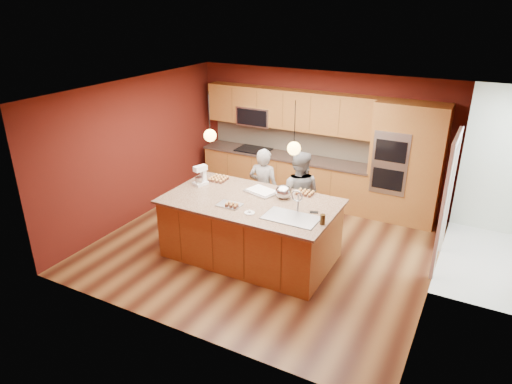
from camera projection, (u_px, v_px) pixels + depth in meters
The scene contains 24 objects.
floor at pixel (265, 246), 8.01m from camera, with size 5.50×5.50×0.00m, color #432113.
ceiling at pixel (266, 91), 6.95m from camera, with size 5.50×5.50×0.00m, color white.
wall_back at pixel (320, 137), 9.51m from camera, with size 5.50×5.50×0.00m, color #501710.
wall_front at pixel (171, 240), 5.45m from camera, with size 5.50×5.50×0.00m, color #501710.
wall_left at pixel (137, 150), 8.67m from camera, with size 5.00×5.00×0.00m, color #501710.
wall_right at pixel (443, 207), 6.29m from camera, with size 5.00×5.00×0.00m, color #501710.
cabinet_run at pixel (285, 152), 9.74m from camera, with size 3.74×0.64×2.30m.
oven_column at pixel (406, 164), 8.55m from camera, with size 1.30×0.62×2.30m.
doorway_trim at pixel (446, 205), 7.07m from camera, with size 0.08×1.11×2.20m, color silver, non-canonical shape.
pendant_left at pixel (210, 135), 7.24m from camera, with size 0.20×0.20×0.80m.
pendant_right at pixel (294, 148), 6.62m from camera, with size 0.20×0.20×0.80m.
island at pixel (251, 228), 7.50m from camera, with size 2.78×1.55×1.40m.
person_left at pixel (264, 189), 8.37m from camera, with size 0.57×0.37×1.56m, color black.
person_right at pixel (298, 195), 8.06m from camera, with size 0.79×0.61×1.62m, color slate.
stand_mixer at pixel (201, 177), 7.88m from camera, with size 0.25×0.29×0.34m.
sheet_cake at pixel (262, 191), 7.59m from camera, with size 0.60×0.51×0.05m.
cooling_rack at pixel (229, 205), 7.12m from camera, with size 0.37×0.27×0.02m, color #ABAEB3.
mixing_bowl at pixel (284, 192), 7.35m from camera, with size 0.27×0.27×0.23m, color #B7BBBF.
plate at pixel (249, 213), 6.87m from camera, with size 0.16×0.16×0.01m, color silver.
tumbler at pixel (323, 219), 6.51m from camera, with size 0.08×0.08×0.15m, color #34250E.
phone at pixel (314, 212), 6.89m from camera, with size 0.13×0.07×0.01m, color black.
cupcakes_left at pixel (219, 179), 8.10m from camera, with size 0.31×0.31×0.07m, color #CD9249, non-canonical shape.
cupcakes_rack at pixel (232, 205), 7.03m from camera, with size 0.21×0.14×0.06m, color #CD9249, non-canonical shape.
cupcakes_right at pixel (305, 193), 7.52m from camera, with size 0.30×0.22×0.07m, color #CD9249, non-canonical shape.
Camera 1 is at (3.14, -6.26, 4.00)m, focal length 32.00 mm.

